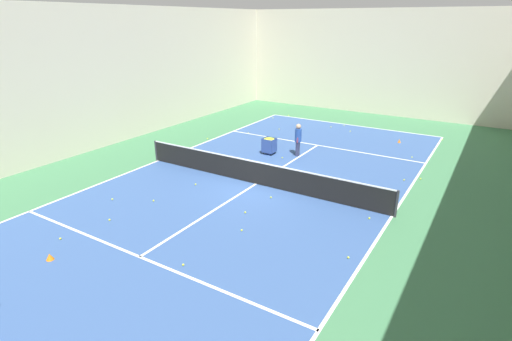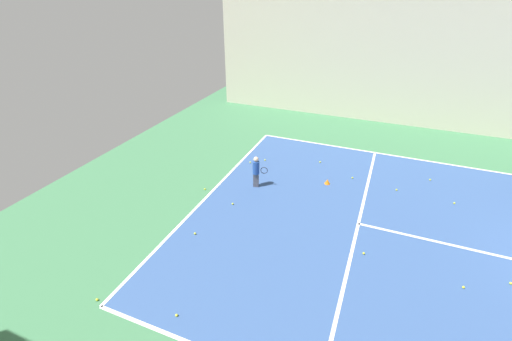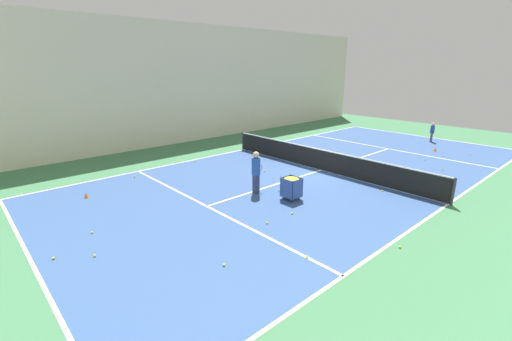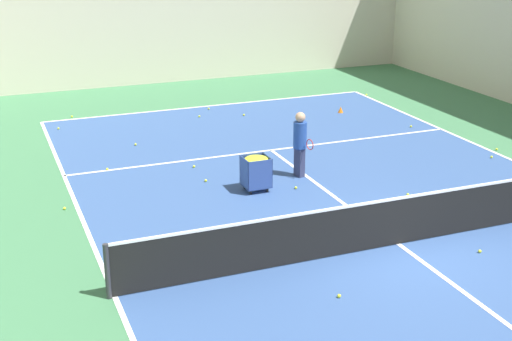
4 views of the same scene
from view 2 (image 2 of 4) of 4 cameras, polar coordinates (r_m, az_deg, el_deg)
line_baseline_near at (r=13.50m, az=-7.18°, el=-3.30°), size 11.80×0.10×0.00m
line_service_near at (r=12.18m, az=16.70°, el=-8.49°), size 11.80×0.10×0.00m
player_near_baseline at (r=13.28m, az=0.04°, el=0.11°), size 0.34×0.59×1.31m
training_cone_0 at (r=14.07m, az=11.81°, el=-1.81°), size 0.23×0.23×0.21m
tennis_ball_4 at (r=15.67m, az=10.62°, el=1.41°), size 0.07×0.07×0.07m
tennis_ball_8 at (r=14.56m, az=30.16°, el=-4.72°), size 0.07×0.07×0.07m
tennis_ball_9 at (r=11.10m, az=31.29°, el=-16.28°), size 0.07×0.07×0.07m
tennis_ball_10 at (r=11.40m, az=-10.13°, el=-10.30°), size 0.07×0.07×0.07m
tennis_ball_12 at (r=9.26m, az=-13.11°, el=-22.45°), size 0.07×0.07×0.07m
tennis_ball_17 at (r=13.56m, az=-8.53°, el=-3.08°), size 0.07×0.07×0.07m
tennis_ball_18 at (r=11.02m, az=17.51°, el=-13.03°), size 0.07×0.07×0.07m
tennis_ball_20 at (r=12.60m, az=-3.91°, el=-5.56°), size 0.07×0.07×0.07m
tennis_ball_22 at (r=11.90m, az=36.74°, el=-14.82°), size 0.07×0.07×0.07m
tennis_ball_27 at (r=15.75m, az=27.02°, el=-1.37°), size 0.07×0.07×0.07m
tennis_ball_29 at (r=15.58m, az=1.51°, el=1.76°), size 0.07×0.07×0.07m
tennis_ball_30 at (r=15.38m, az=-0.98°, el=1.37°), size 0.07×0.07×0.07m
tennis_ball_31 at (r=14.45m, az=22.37°, el=-3.00°), size 0.07×0.07×0.07m
tennis_ball_33 at (r=14.72m, az=15.77°, el=-1.17°), size 0.07×0.07×0.07m
tennis_ball_36 at (r=10.20m, az=-24.98°, el=-18.93°), size 0.07×0.07×0.07m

